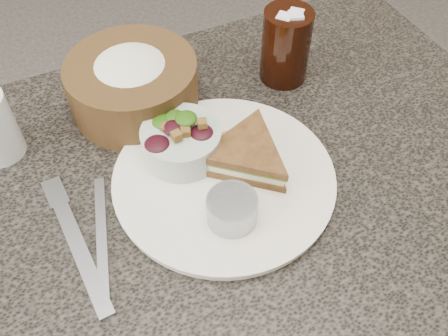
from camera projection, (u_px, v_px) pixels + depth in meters
The scene contains 10 objects.
dining_table at pixel (217, 305), 0.98m from camera, with size 1.00×0.70×0.75m, color black.
dinner_plate at pixel (224, 179), 0.69m from camera, with size 0.30×0.30×0.01m, color silver.
sandwich at pixel (246, 155), 0.69m from camera, with size 0.15×0.15×0.04m, color brown, non-canonical shape.
salad_bowl at pixel (181, 138), 0.69m from camera, with size 0.11×0.11×0.07m, color #A5B4AD, non-canonical shape.
dressing_ramekin at pixel (232, 210), 0.63m from camera, with size 0.07×0.07×0.04m, color gray.
orange_wedge at pixel (232, 138), 0.72m from camera, with size 0.05×0.05×0.02m, color orange.
fork at pixel (79, 249), 0.63m from camera, with size 0.02×0.20×0.01m, color gray.
knife at pixel (102, 240), 0.64m from camera, with size 0.01×0.20×0.00m, color #90969E.
bread_basket at pixel (132, 78), 0.75m from camera, with size 0.20×0.20×0.11m, color brown, non-canonical shape.
cola_glass at pixel (286, 43), 0.79m from camera, with size 0.08×0.08×0.13m, color black, non-canonical shape.
Camera 1 is at (-0.16, -0.38, 1.30)m, focal length 40.00 mm.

